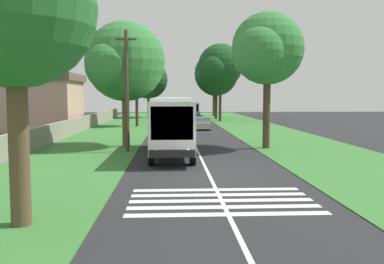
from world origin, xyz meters
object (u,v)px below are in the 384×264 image
trailing_car_1 (171,120)px  roadside_tree_right_3 (215,75)px  trailing_minibus_0 (192,109)px  roadside_building (35,102)px  coach_bus (172,122)px  trailing_car_2 (195,117)px  roadside_tree_left_2 (124,64)px  roadside_tree_right_1 (219,67)px  roadside_tree_left_1 (136,78)px  utility_pole (127,90)px  roadside_tree_left_3 (148,81)px  trailing_car_0 (202,124)px  roadside_tree_right_0 (265,51)px  roadside_tree_left_0 (13,12)px  roadside_tree_right_2 (213,84)px

trailing_car_1 → roadside_tree_right_3: 16.92m
trailing_minibus_0 → roadside_building: (-27.82, 19.01, 1.64)m
coach_bus → trailing_car_2: 37.61m
trailing_car_1 → roadside_tree_left_2: bearing=171.8°
trailing_car_2 → roadside_tree_right_1: (-1.70, -3.59, 7.48)m
roadside_tree_left_1 → roadside_building: roadside_tree_left_1 is taller
utility_pole → roadside_tree_left_3: bearing=1.3°
trailing_car_1 → trailing_minibus_0: trailing_minibus_0 is taller
trailing_car_1 → roadside_tree_right_3: (13.74, -7.36, 6.58)m
trailing_car_1 → roadside_tree_left_2: 25.20m
roadside_building → trailing_car_0: bearing=-89.3°
coach_bus → roadside_tree_left_3: 47.26m
roadside_tree_right_3 → roadside_tree_right_0: bearing=179.2°
trailing_car_1 → roadside_tree_left_3: bearing=12.8°
roadside_tree_left_2 → trailing_car_1: bearing=-8.2°
trailing_car_0 → trailing_car_1: (8.30, 3.61, 0.00)m
coach_bus → trailing_car_2: (37.41, -3.60, -1.48)m
roadside_tree_left_1 → roadside_building: (-5.39, 10.81, -2.85)m
utility_pole → roadside_building: utility_pole is taller
trailing_car_0 → roadside_tree_right_0: roadside_tree_right_0 is taller
trailing_car_1 → roadside_tree_right_0: roadside_tree_right_0 is taller
coach_bus → roadside_tree_left_0: (-14.53, 4.58, 4.12)m
roadside_tree_right_2 → roadside_building: roadside_tree_right_2 is taller
roadside_tree_right_2 → utility_pole: bearing=167.8°
roadside_tree_left_0 → roadside_tree_right_0: 21.08m
roadside_tree_left_1 → roadside_tree_right_1: (9.76, -11.63, 2.11)m
roadside_tree_left_0 → roadside_tree_right_3: roadside_tree_right_3 is taller
roadside_tree_left_0 → roadside_tree_right_1: bearing=-13.2°
coach_bus → trailing_car_0: bearing=-9.7°
roadside_tree_right_1 → utility_pole: bearing=163.3°
trailing_car_1 → roadside_tree_right_2: roadside_tree_right_2 is taller
roadside_tree_left_1 → roadside_tree_right_3: roadside_tree_right_3 is taller
trailing_car_1 → utility_pole: utility_pole is taller
trailing_car_0 → roadside_tree_right_3: size_ratio=0.39×
roadside_tree_right_2 → roadside_building: (-32.08, 23.23, -2.99)m
roadside_tree_left_1 → roadside_tree_right_1: size_ratio=0.73×
coach_bus → trailing_minibus_0: size_ratio=1.86×
trailing_car_2 → roadside_tree_right_2: size_ratio=0.49×
trailing_car_1 → trailing_car_2: size_ratio=1.00×
roadside_tree_left_1 → roadside_tree_right_0: roadside_tree_right_0 is taller
trailing_car_2 → roadside_tree_left_3: 13.53m
trailing_minibus_0 → roadside_tree_left_0: 63.64m
trailing_car_0 → trailing_car_2: bearing=-0.2°
trailing_car_0 → roadside_tree_left_3: roadside_tree_left_3 is taller
roadside_tree_right_1 → trailing_car_1: bearing=132.4°
roadside_tree_left_1 → roadside_tree_left_2: 21.21m
trailing_car_1 → roadside_tree_left_1: roadside_tree_left_1 is taller
roadside_tree_left_3 → roadside_tree_right_3: (-4.06, -11.39, 0.75)m
trailing_car_0 → roadside_tree_right_2: roadside_tree_right_2 is taller
trailing_car_2 → roadside_tree_left_2: bearing=167.6°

